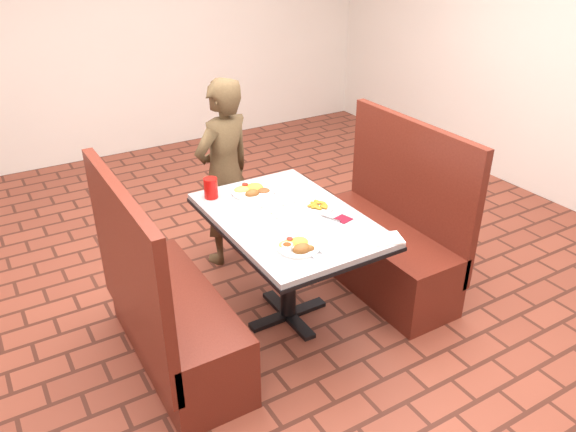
# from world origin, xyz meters

# --- Properties ---
(room) EXTENTS (7.00, 7.04, 2.82)m
(room) POSITION_xyz_m (0.00, 0.00, 1.91)
(room) COLOR brown
(room) RESTS_ON ground
(dining_table) EXTENTS (0.81, 1.21, 0.75)m
(dining_table) POSITION_xyz_m (0.00, 0.00, 0.65)
(dining_table) COLOR #A5A7AA
(dining_table) RESTS_ON ground
(booth_bench_left) EXTENTS (0.47, 1.20, 1.17)m
(booth_bench_left) POSITION_xyz_m (-0.80, 0.00, 0.33)
(booth_bench_left) COLOR maroon
(booth_bench_left) RESTS_ON ground
(booth_bench_right) EXTENTS (0.47, 1.20, 1.17)m
(booth_bench_right) POSITION_xyz_m (0.80, 0.00, 0.33)
(booth_bench_right) COLOR maroon
(booth_bench_right) RESTS_ON ground
(diner_person) EXTENTS (0.59, 0.48, 1.40)m
(diner_person) POSITION_xyz_m (-0.01, 0.89, 0.70)
(diner_person) COLOR brown
(diner_person) RESTS_ON ground
(near_dinner_plate) EXTENTS (0.24, 0.24, 0.07)m
(near_dinner_plate) POSITION_xyz_m (-0.15, -0.35, 0.78)
(near_dinner_plate) COLOR white
(near_dinner_plate) RESTS_ON dining_table
(far_dinner_plate) EXTENTS (0.28, 0.28, 0.07)m
(far_dinner_plate) POSITION_xyz_m (-0.03, 0.40, 0.78)
(far_dinner_plate) COLOR white
(far_dinner_plate) RESTS_ON dining_table
(plantain_plate) EXTENTS (0.19, 0.19, 0.03)m
(plantain_plate) POSITION_xyz_m (0.21, -0.00, 0.76)
(plantain_plate) COLOR white
(plantain_plate) RESTS_ON dining_table
(maroon_napkin) EXTENTS (0.11, 0.11, 0.00)m
(maroon_napkin) POSITION_xyz_m (0.26, -0.20, 0.75)
(maroon_napkin) COLOR maroon
(maroon_napkin) RESTS_ON dining_table
(spoon_utensil) EXTENTS (0.06, 0.12, 0.00)m
(spoon_utensil) POSITION_xyz_m (0.20, -0.16, 0.75)
(spoon_utensil) COLOR silver
(spoon_utensil) RESTS_ON dining_table
(red_tumbler) EXTENTS (0.09, 0.09, 0.13)m
(red_tumbler) POSITION_xyz_m (-0.29, 0.47, 0.82)
(red_tumbler) COLOR red
(red_tumbler) RESTS_ON dining_table
(paper_napkin) EXTENTS (0.21, 0.19, 0.01)m
(paper_napkin) POSITION_xyz_m (0.32, -0.52, 0.76)
(paper_napkin) COLOR white
(paper_napkin) RESTS_ON dining_table
(knife_utensil) EXTENTS (0.01, 0.16, 0.00)m
(knife_utensil) POSITION_xyz_m (-0.07, -0.39, 0.76)
(knife_utensil) COLOR silver
(knife_utensil) RESTS_ON dining_table
(fork_utensil) EXTENTS (0.04, 0.16, 0.00)m
(fork_utensil) POSITION_xyz_m (-0.14, -0.41, 0.76)
(fork_utensil) COLOR silver
(fork_utensil) RESTS_ON dining_table
(lettuce_shreds) EXTENTS (0.28, 0.32, 0.00)m
(lettuce_shreds) POSITION_xyz_m (0.04, 0.06, 0.75)
(lettuce_shreds) COLOR #7BB849
(lettuce_shreds) RESTS_ON dining_table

